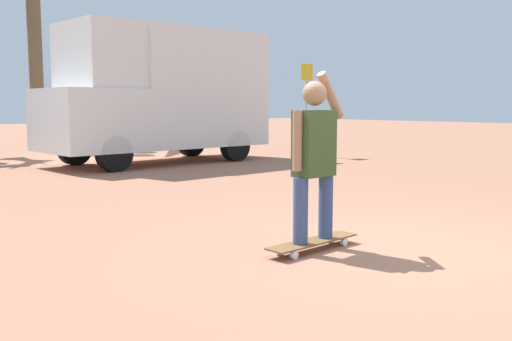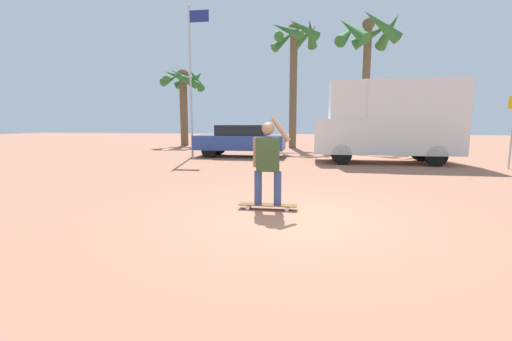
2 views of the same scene
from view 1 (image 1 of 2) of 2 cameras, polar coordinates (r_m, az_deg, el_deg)
name	(u,v)px [view 1 (image 1 of 2)]	position (r m, az deg, el deg)	size (l,w,h in m)	color
ground_plane	(393,251)	(5.67, 13.52, -7.82)	(80.00, 80.00, 0.00)	#A36B51
skateboard	(313,242)	(5.54, 5.72, -7.16)	(1.09, 0.23, 0.10)	brown
person_skateboarder	(314,151)	(5.40, 5.82, 1.91)	(0.69, 0.23, 1.62)	#384C7A
camper_van	(162,92)	(14.00, -9.40, 7.75)	(5.43, 2.11, 3.17)	black
street_sign	(306,98)	(15.55, 5.07, 7.28)	(0.44, 0.06, 2.49)	#B7B7BC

